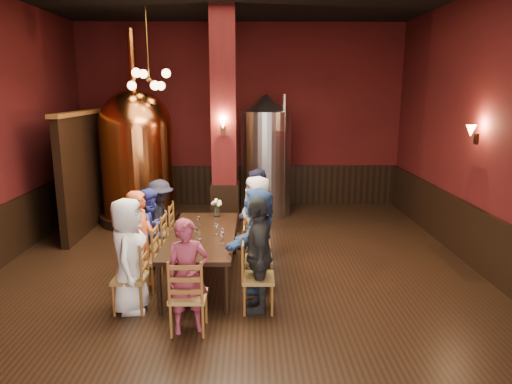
{
  "coord_description": "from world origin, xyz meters",
  "views": [
    {
      "loc": [
        0.23,
        -6.55,
        2.88
      ],
      "look_at": [
        0.32,
        0.2,
        1.38
      ],
      "focal_mm": 32.0,
      "sensor_mm": 36.0,
      "label": 1
    }
  ],
  "objects_px": {
    "person_1": "(141,241)",
    "copper_kettle": "(137,155)",
    "person_0": "(129,255)",
    "steel_vessel": "(266,156)",
    "dining_table": "(202,237)",
    "rose_vase": "(217,205)",
    "person_2": "(151,231)"
  },
  "relations": [
    {
      "from": "person_2",
      "to": "person_1",
      "type": "bearing_deg",
      "value": -168.0
    },
    {
      "from": "copper_kettle",
      "to": "person_0",
      "type": "bearing_deg",
      "value": -78.46
    },
    {
      "from": "person_0",
      "to": "person_1",
      "type": "distance_m",
      "value": 0.67
    },
    {
      "from": "dining_table",
      "to": "copper_kettle",
      "type": "height_order",
      "value": "copper_kettle"
    },
    {
      "from": "person_1",
      "to": "dining_table",
      "type": "bearing_deg",
      "value": -63.76
    },
    {
      "from": "person_0",
      "to": "person_2",
      "type": "height_order",
      "value": "person_0"
    },
    {
      "from": "steel_vessel",
      "to": "rose_vase",
      "type": "distance_m",
      "value": 3.09
    },
    {
      "from": "person_2",
      "to": "steel_vessel",
      "type": "xyz_separation_m",
      "value": [
        1.95,
        3.51,
        0.71
      ]
    },
    {
      "from": "person_1",
      "to": "copper_kettle",
      "type": "height_order",
      "value": "copper_kettle"
    },
    {
      "from": "copper_kettle",
      "to": "steel_vessel",
      "type": "distance_m",
      "value": 2.9
    },
    {
      "from": "person_0",
      "to": "dining_table",
      "type": "bearing_deg",
      "value": -44.04
    },
    {
      "from": "person_0",
      "to": "steel_vessel",
      "type": "relative_size",
      "value": 0.55
    },
    {
      "from": "copper_kettle",
      "to": "rose_vase",
      "type": "xyz_separation_m",
      "value": [
        1.89,
        -2.33,
        -0.55
      ]
    },
    {
      "from": "copper_kettle",
      "to": "person_2",
      "type": "bearing_deg",
      "value": -73.23
    },
    {
      "from": "steel_vessel",
      "to": "person_0",
      "type": "bearing_deg",
      "value": -112.13
    },
    {
      "from": "person_1",
      "to": "rose_vase",
      "type": "xyz_separation_m",
      "value": [
        1.01,
        1.26,
        0.21
      ]
    },
    {
      "from": "dining_table",
      "to": "rose_vase",
      "type": "height_order",
      "value": "rose_vase"
    },
    {
      "from": "person_0",
      "to": "person_2",
      "type": "xyz_separation_m",
      "value": [
        0.01,
        1.33,
        -0.08
      ]
    },
    {
      "from": "person_0",
      "to": "rose_vase",
      "type": "height_order",
      "value": "person_0"
    },
    {
      "from": "dining_table",
      "to": "person_0",
      "type": "xyz_separation_m",
      "value": [
        -0.86,
        -0.99,
        0.08
      ]
    },
    {
      "from": "person_0",
      "to": "steel_vessel",
      "type": "bearing_deg",
      "value": -25.22
    },
    {
      "from": "person_2",
      "to": "rose_vase",
      "type": "bearing_deg",
      "value": -46.43
    },
    {
      "from": "person_2",
      "to": "steel_vessel",
      "type": "relative_size",
      "value": 0.49
    },
    {
      "from": "person_1",
      "to": "person_2",
      "type": "height_order",
      "value": "person_1"
    },
    {
      "from": "person_1",
      "to": "copper_kettle",
      "type": "bearing_deg",
      "value": 19.33
    },
    {
      "from": "person_1",
      "to": "person_0",
      "type": "bearing_deg",
      "value": -174.98
    },
    {
      "from": "person_0",
      "to": "rose_vase",
      "type": "xyz_separation_m",
      "value": [
        1.02,
        1.93,
        0.19
      ]
    },
    {
      "from": "copper_kettle",
      "to": "rose_vase",
      "type": "bearing_deg",
      "value": -50.92
    },
    {
      "from": "person_0",
      "to": "person_1",
      "type": "xyz_separation_m",
      "value": [
        0.01,
        0.67,
        -0.03
      ]
    },
    {
      "from": "rose_vase",
      "to": "dining_table",
      "type": "bearing_deg",
      "value": -99.67
    },
    {
      "from": "copper_kettle",
      "to": "steel_vessel",
      "type": "bearing_deg",
      "value": 11.42
    },
    {
      "from": "person_0",
      "to": "person_1",
      "type": "bearing_deg",
      "value": -3.68
    }
  ]
}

